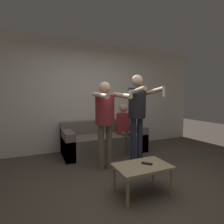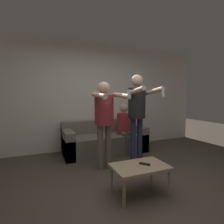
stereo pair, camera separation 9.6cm
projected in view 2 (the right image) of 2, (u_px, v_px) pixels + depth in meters
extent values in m
plane|color=#4C4238|center=(131.00, 189.00, 2.53)|extent=(14.00, 14.00, 0.00)
cube|color=silver|center=(90.00, 96.00, 4.43)|extent=(6.40, 0.06, 2.70)
cube|color=slate|center=(105.00, 143.00, 4.17)|extent=(1.93, 0.84, 0.43)
cube|color=slate|center=(100.00, 126.00, 4.45)|extent=(1.93, 0.16, 0.30)
cube|color=slate|center=(68.00, 144.00, 3.83)|extent=(0.20, 0.84, 0.59)
cube|color=slate|center=(137.00, 137.00, 4.49)|extent=(0.20, 0.84, 0.59)
cylinder|color=#6B6051|center=(100.00, 147.00, 3.17)|extent=(0.11, 0.11, 0.83)
cylinder|color=#6B6051|center=(108.00, 146.00, 3.23)|extent=(0.11, 0.11, 0.83)
cylinder|color=#9E2D33|center=(104.00, 110.00, 3.14)|extent=(0.35, 0.35, 0.53)
sphere|color=beige|center=(104.00, 88.00, 3.11)|extent=(0.21, 0.21, 0.21)
cylinder|color=beige|center=(99.00, 95.00, 2.77)|extent=(0.08, 0.60, 0.12)
cylinder|color=beige|center=(121.00, 95.00, 2.92)|extent=(0.08, 0.60, 0.12)
cube|color=white|center=(129.00, 94.00, 2.65)|extent=(0.04, 0.04, 0.13)
cylinder|color=#282D47|center=(133.00, 141.00, 3.43)|extent=(0.11, 0.11, 0.91)
cylinder|color=#282D47|center=(140.00, 140.00, 3.48)|extent=(0.11, 0.11, 0.91)
cylinder|color=#232328|center=(137.00, 103.00, 3.39)|extent=(0.34, 0.34, 0.58)
sphere|color=beige|center=(137.00, 81.00, 3.35)|extent=(0.22, 0.22, 0.22)
cylinder|color=beige|center=(135.00, 91.00, 3.05)|extent=(0.08, 0.55, 0.16)
cylinder|color=beige|center=(153.00, 91.00, 3.19)|extent=(0.08, 0.55, 0.16)
cube|color=white|center=(163.00, 93.00, 2.94)|extent=(0.04, 0.05, 0.13)
cylinder|color=brown|center=(127.00, 146.00, 3.94)|extent=(0.11, 0.11, 0.43)
cylinder|color=brown|center=(133.00, 145.00, 4.00)|extent=(0.11, 0.11, 0.43)
cylinder|color=brown|center=(124.00, 134.00, 4.07)|extent=(0.11, 0.32, 0.11)
cylinder|color=brown|center=(129.00, 134.00, 4.13)|extent=(0.11, 0.32, 0.11)
cylinder|color=#9E2D33|center=(124.00, 124.00, 4.23)|extent=(0.33, 0.33, 0.50)
sphere|color=tan|center=(124.00, 108.00, 4.19)|extent=(0.21, 0.21, 0.21)
cube|color=tan|center=(140.00, 167.00, 2.37)|extent=(0.75, 0.48, 0.04)
cylinder|color=tan|center=(124.00, 193.00, 2.08)|extent=(0.04, 0.04, 0.36)
cylinder|color=tan|center=(169.00, 183.00, 2.33)|extent=(0.04, 0.04, 0.36)
cylinder|color=tan|center=(111.00, 179.00, 2.45)|extent=(0.04, 0.04, 0.36)
cylinder|color=tan|center=(152.00, 171.00, 2.70)|extent=(0.04, 0.04, 0.36)
cube|color=black|center=(145.00, 164.00, 2.39)|extent=(0.13, 0.13, 0.02)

